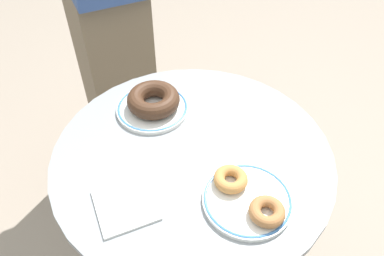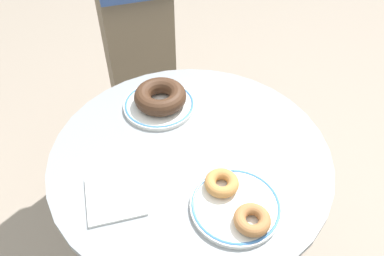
{
  "view_description": "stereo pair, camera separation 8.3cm",
  "coord_description": "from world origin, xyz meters",
  "px_view_note": "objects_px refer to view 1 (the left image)",
  "views": [
    {
      "loc": [
        0.41,
        -0.38,
        1.4
      ],
      "look_at": [
        -0.03,
        0.02,
        0.81
      ],
      "focal_mm": 35.3,
      "sensor_mm": 36.0,
      "label": 1
    },
    {
      "loc": [
        0.46,
        -0.32,
        1.4
      ],
      "look_at": [
        -0.03,
        0.02,
        0.81
      ],
      "focal_mm": 35.3,
      "sensor_mm": 36.0,
      "label": 2
    }
  ],
  "objects_px": {
    "donut_cinnamon": "(267,211)",
    "paper_napkin": "(126,205)",
    "donut_chocolate": "(153,100)",
    "donut_old_fashioned": "(231,179)",
    "plate_right": "(247,200)",
    "cafe_table": "(192,214)",
    "plate_left": "(153,108)"
  },
  "relations": [
    {
      "from": "plate_left",
      "to": "plate_right",
      "type": "relative_size",
      "value": 1.0
    },
    {
      "from": "donut_old_fashioned",
      "to": "paper_napkin",
      "type": "xyz_separation_m",
      "value": [
        -0.11,
        -0.18,
        -0.02
      ]
    },
    {
      "from": "donut_cinnamon",
      "to": "plate_right",
      "type": "bearing_deg",
      "value": 176.78
    },
    {
      "from": "donut_cinnamon",
      "to": "donut_old_fashioned",
      "type": "bearing_deg",
      "value": 176.76
    },
    {
      "from": "donut_chocolate",
      "to": "donut_old_fashioned",
      "type": "distance_m",
      "value": 0.29
    },
    {
      "from": "plate_left",
      "to": "donut_chocolate",
      "type": "bearing_deg",
      "value": 69.43
    },
    {
      "from": "cafe_table",
      "to": "paper_napkin",
      "type": "distance_m",
      "value": 0.32
    },
    {
      "from": "plate_right",
      "to": "plate_left",
      "type": "bearing_deg",
      "value": 174.45
    },
    {
      "from": "donut_chocolate",
      "to": "donut_cinnamon",
      "type": "distance_m",
      "value": 0.39
    },
    {
      "from": "plate_right",
      "to": "donut_cinnamon",
      "type": "xyz_separation_m",
      "value": [
        0.05,
        -0.0,
        0.02
      ]
    },
    {
      "from": "plate_left",
      "to": "paper_napkin",
      "type": "xyz_separation_m",
      "value": [
        0.18,
        -0.21,
        -0.0
      ]
    },
    {
      "from": "plate_left",
      "to": "donut_chocolate",
      "type": "height_order",
      "value": "donut_chocolate"
    },
    {
      "from": "plate_left",
      "to": "donut_old_fashioned",
      "type": "bearing_deg",
      "value": -5.94
    },
    {
      "from": "paper_napkin",
      "to": "cafe_table",
      "type": "bearing_deg",
      "value": 94.39
    },
    {
      "from": "donut_chocolate",
      "to": "donut_cinnamon",
      "type": "xyz_separation_m",
      "value": [
        0.39,
        -0.04,
        -0.01
      ]
    },
    {
      "from": "donut_chocolate",
      "to": "donut_old_fashioned",
      "type": "height_order",
      "value": "donut_chocolate"
    },
    {
      "from": "plate_left",
      "to": "plate_right",
      "type": "bearing_deg",
      "value": -5.55
    },
    {
      "from": "plate_right",
      "to": "donut_cinnamon",
      "type": "height_order",
      "value": "donut_cinnamon"
    },
    {
      "from": "cafe_table",
      "to": "donut_cinnamon",
      "type": "bearing_deg",
      "value": -3.36
    },
    {
      "from": "plate_right",
      "to": "donut_old_fashioned",
      "type": "xyz_separation_m",
      "value": [
        -0.05,
        0.0,
        0.02
      ]
    },
    {
      "from": "donut_cinnamon",
      "to": "paper_napkin",
      "type": "bearing_deg",
      "value": -138.74
    },
    {
      "from": "donut_cinnamon",
      "to": "donut_old_fashioned",
      "type": "xyz_separation_m",
      "value": [
        -0.1,
        0.01,
        0.0
      ]
    },
    {
      "from": "plate_left",
      "to": "donut_chocolate",
      "type": "distance_m",
      "value": 0.03
    },
    {
      "from": "cafe_table",
      "to": "plate_right",
      "type": "bearing_deg",
      "value": -3.41
    },
    {
      "from": "donut_chocolate",
      "to": "donut_old_fashioned",
      "type": "relative_size",
      "value": 1.86
    },
    {
      "from": "plate_right",
      "to": "paper_napkin",
      "type": "xyz_separation_m",
      "value": [
        -0.16,
        -0.18,
        -0.0
      ]
    },
    {
      "from": "plate_right",
      "to": "donut_old_fashioned",
      "type": "bearing_deg",
      "value": 176.75
    },
    {
      "from": "donut_old_fashioned",
      "to": "paper_napkin",
      "type": "bearing_deg",
      "value": -119.94
    },
    {
      "from": "plate_right",
      "to": "paper_napkin",
      "type": "relative_size",
      "value": 1.54
    },
    {
      "from": "cafe_table",
      "to": "donut_chocolate",
      "type": "relative_size",
      "value": 5.93
    },
    {
      "from": "paper_napkin",
      "to": "plate_left",
      "type": "bearing_deg",
      "value": 130.68
    },
    {
      "from": "donut_old_fashioned",
      "to": "plate_left",
      "type": "bearing_deg",
      "value": 174.06
    }
  ]
}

